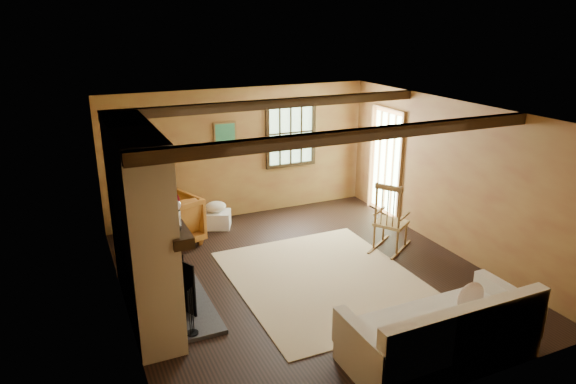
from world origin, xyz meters
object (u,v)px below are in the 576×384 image
sofa (442,336)px  rocking_chair (390,221)px  armchair (168,221)px  laundry_basket (216,220)px  fireplace (143,231)px

sofa → rocking_chair: bearing=66.0°
rocking_chair → armchair: size_ratio=1.25×
laundry_basket → armchair: bearing=-157.0°
rocking_chair → laundry_basket: 3.07m
fireplace → armchair: size_ratio=2.62×
laundry_basket → armchair: 1.03m
fireplace → sofa: size_ratio=1.13×
sofa → armchair: size_ratio=2.32×
rocking_chair → armchair: bearing=29.5°
armchair → sofa: bearing=95.4°
fireplace → armchair: (0.66, 1.93, -0.69)m
fireplace → rocking_chair: fireplace is taller
laundry_basket → armchair: size_ratio=0.55×
laundry_basket → rocking_chair: bearing=-41.6°
laundry_basket → armchair: (-0.92, -0.39, 0.27)m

